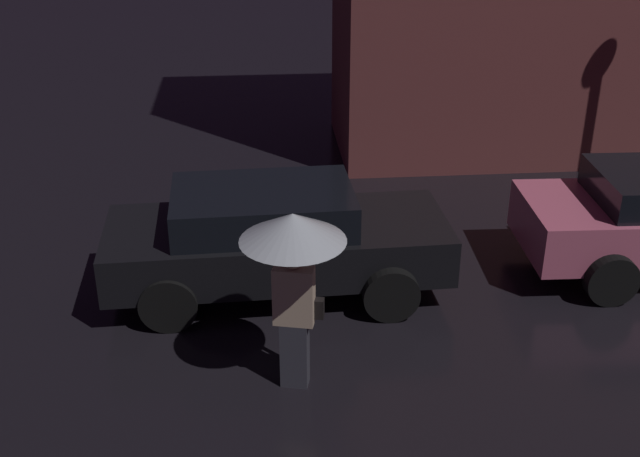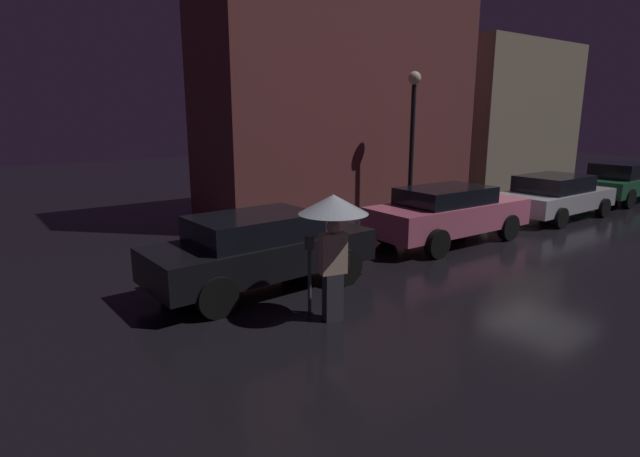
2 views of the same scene
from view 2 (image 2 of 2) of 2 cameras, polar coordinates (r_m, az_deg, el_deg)
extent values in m
plane|color=black|center=(14.50, 24.64, -1.12)|extent=(60.00, 60.00, 0.00)
cube|color=brown|center=(17.00, 2.77, 15.43)|extent=(9.73, 3.00, 7.92)
cube|color=gray|center=(24.04, 20.68, 11.89)|extent=(6.92, 3.00, 6.21)
cube|color=black|center=(9.50, -6.60, -2.87)|extent=(4.40, 1.81, 0.62)
cube|color=black|center=(9.29, -7.62, 0.18)|extent=(2.31, 1.54, 0.47)
cylinder|color=black|center=(10.95, -2.66, -2.32)|extent=(0.70, 0.22, 0.70)
cylinder|color=black|center=(9.67, 2.88, -4.42)|extent=(0.70, 0.22, 0.70)
cylinder|color=black|center=(9.77, -15.90, -4.74)|extent=(0.70, 0.22, 0.70)
cylinder|color=black|center=(8.31, -11.73, -7.66)|extent=(0.70, 0.22, 0.70)
cube|color=#DB6684|center=(13.20, 14.53, 1.41)|extent=(4.56, 1.81, 0.68)
cube|color=black|center=(12.96, 14.16, 3.69)|extent=(2.39, 1.54, 0.42)
cylinder|color=black|center=(14.84, 15.38, 1.28)|extent=(0.68, 0.22, 0.68)
cylinder|color=black|center=(13.91, 20.74, 0.12)|extent=(0.68, 0.22, 0.68)
cylinder|color=black|center=(12.79, 7.60, -0.21)|extent=(0.68, 0.22, 0.68)
cylinder|color=black|center=(11.70, 13.26, -1.70)|extent=(0.68, 0.22, 0.68)
cube|color=#B7B7BF|center=(17.48, 25.26, 3.02)|extent=(4.26, 1.81, 0.56)
cube|color=black|center=(17.26, 25.16, 4.69)|extent=(2.21, 1.59, 0.50)
cylinder|color=black|center=(19.09, 24.70, 2.97)|extent=(0.61, 0.22, 0.61)
cylinder|color=black|center=(18.32, 29.61, 2.08)|extent=(0.61, 0.22, 0.61)
cylinder|color=black|center=(16.85, 20.34, 2.16)|extent=(0.61, 0.22, 0.61)
cylinder|color=black|center=(15.97, 25.73, 1.10)|extent=(0.61, 0.22, 0.61)
cube|color=#1E5638|center=(21.97, 31.20, 4.33)|extent=(4.42, 1.84, 0.58)
cube|color=black|center=(21.75, 31.20, 5.74)|extent=(2.32, 1.56, 0.54)
cylinder|color=black|center=(23.57, 30.51, 4.17)|extent=(0.69, 0.22, 0.69)
cylinder|color=black|center=(21.12, 27.60, 3.66)|extent=(0.69, 0.22, 0.69)
cylinder|color=black|center=(20.46, 31.81, 2.92)|extent=(0.69, 0.22, 0.69)
cube|color=#383842|center=(8.03, 1.47, -7.81)|extent=(0.33, 0.26, 0.78)
cube|color=#D1B293|center=(7.81, 1.50, -2.89)|extent=(0.46, 0.29, 0.65)
sphere|color=tan|center=(7.70, 1.52, 0.21)|extent=(0.21, 0.21, 0.21)
cylinder|color=black|center=(7.74, 1.51, -1.08)|extent=(0.02, 0.02, 0.77)
cone|color=silver|center=(7.63, 1.54, 2.81)|extent=(1.09, 1.09, 0.30)
cube|color=black|center=(7.99, 2.81, -3.73)|extent=(0.18, 0.13, 0.22)
cylinder|color=#4C5154|center=(8.27, -1.20, -6.05)|extent=(0.06, 0.06, 1.09)
cube|color=#4C5154|center=(8.08, -1.22, -1.64)|extent=(0.12, 0.10, 0.22)
cylinder|color=black|center=(15.41, 10.40, 8.29)|extent=(0.14, 0.14, 4.05)
sphere|color=#F9EAB7|center=(15.40, 10.75, 16.54)|extent=(0.39, 0.39, 0.39)
camera|label=1|loc=(4.96, 75.68, 29.23)|focal=45.00mm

